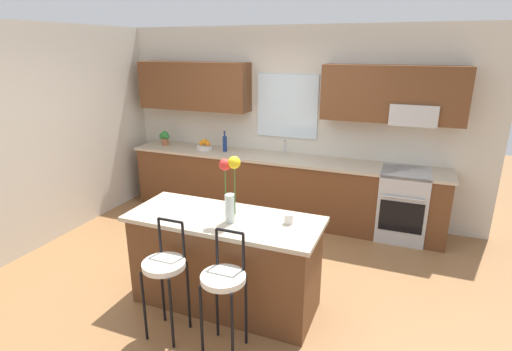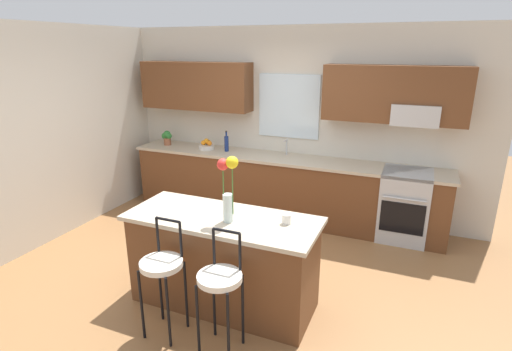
% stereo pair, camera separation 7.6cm
% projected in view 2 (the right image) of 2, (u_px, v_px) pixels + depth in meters
% --- Properties ---
extents(ground_plane, '(14.00, 14.00, 0.00)m').
position_uv_depth(ground_plane, '(229.00, 273.00, 4.47)').
color(ground_plane, olive).
extents(wall_left, '(0.12, 4.60, 2.70)m').
position_uv_depth(wall_left, '(63.00, 132.00, 5.26)').
color(wall_left, beige).
rests_on(wall_left, ground).
extents(back_wall_assembly, '(5.60, 0.50, 2.70)m').
position_uv_depth(back_wall_assembly, '(291.00, 113.00, 5.73)').
color(back_wall_assembly, beige).
rests_on(back_wall_assembly, ground).
extents(counter_run, '(4.56, 0.64, 0.92)m').
position_uv_depth(counter_run, '(281.00, 187.00, 5.82)').
color(counter_run, brown).
rests_on(counter_run, ground).
extents(sink_faucet, '(0.02, 0.13, 0.23)m').
position_uv_depth(sink_faucet, '(286.00, 145.00, 5.75)').
color(sink_faucet, '#B7BABC').
rests_on(sink_faucet, counter_run).
extents(oven_range, '(0.60, 0.64, 0.92)m').
position_uv_depth(oven_range, '(404.00, 205.00, 5.17)').
color(oven_range, '#B7BABC').
rests_on(oven_range, ground).
extents(kitchen_island, '(1.81, 0.74, 0.92)m').
position_uv_depth(kitchen_island, '(223.00, 261.00, 3.83)').
color(kitchen_island, brown).
rests_on(kitchen_island, ground).
extents(bar_stool_near, '(0.36, 0.36, 1.04)m').
position_uv_depth(bar_stool_near, '(162.00, 269.00, 3.37)').
color(bar_stool_near, black).
rests_on(bar_stool_near, ground).
extents(bar_stool_middle, '(0.36, 0.36, 1.04)m').
position_uv_depth(bar_stool_middle, '(220.00, 283.00, 3.17)').
color(bar_stool_middle, black).
rests_on(bar_stool_middle, ground).
extents(flower_vase, '(0.19, 0.11, 0.61)m').
position_uv_depth(flower_vase, '(228.00, 185.00, 3.48)').
color(flower_vase, silver).
rests_on(flower_vase, kitchen_island).
extents(mug_ceramic, '(0.08, 0.08, 0.09)m').
position_uv_depth(mug_ceramic, '(286.00, 219.00, 3.53)').
color(mug_ceramic, silver).
rests_on(mug_ceramic, kitchen_island).
extents(fruit_bowl_oranges, '(0.24, 0.24, 0.16)m').
position_uv_depth(fruit_bowl_oranges, '(207.00, 145.00, 6.11)').
color(fruit_bowl_oranges, silver).
rests_on(fruit_bowl_oranges, counter_run).
extents(bottle_olive_oil, '(0.06, 0.06, 0.31)m').
position_uv_depth(bottle_olive_oil, '(226.00, 143.00, 5.96)').
color(bottle_olive_oil, navy).
rests_on(bottle_olive_oil, counter_run).
extents(potted_plant_small, '(0.19, 0.13, 0.23)m').
position_uv_depth(potted_plant_small, '(167.00, 137.00, 6.34)').
color(potted_plant_small, '#9E5B3D').
rests_on(potted_plant_small, counter_run).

